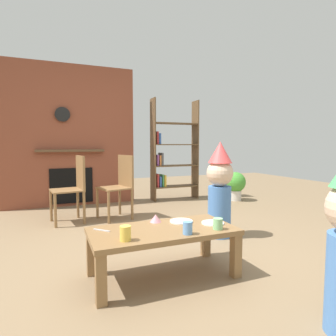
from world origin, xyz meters
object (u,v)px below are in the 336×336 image
Objects in this scene: dining_chair_middle at (120,182)px; child_in_pink at (220,187)px; paper_plate_rear at (181,221)px; bookshelf at (171,155)px; dining_chair_left at (74,185)px; birthday_cake_slice at (156,218)px; paper_plate_front at (213,223)px; coffee_table at (163,236)px; paper_cup_near_right at (125,233)px; paper_cup_near_left at (188,228)px; paper_cup_center at (218,224)px; potted_plant_tall at (236,184)px.

child_in_pink is at bearing 108.57° from dining_chair_middle.
dining_chair_middle is at bearing 93.60° from paper_plate_rear.
dining_chair_middle is (-1.22, -1.00, -0.34)m from bookshelf.
paper_plate_rear is 0.18× the size of child_in_pink.
birthday_cake_slice is at bearing 99.20° from dining_chair_left.
bookshelf is at bearing 64.42° from birthday_cake_slice.
birthday_cake_slice is 0.09× the size of child_in_pink.
coffee_table is at bearing 175.98° from paper_plate_front.
paper_cup_near_right is 0.55× the size of paper_plate_front.
coffee_table is at bearing -151.11° from paper_plate_rear.
dining_chair_left reaches higher than paper_plate_rear.
dining_chair_middle is (0.63, -0.03, 0.00)m from dining_chair_left.
paper_plate_front is 0.17× the size of child_in_pink.
paper_plate_front is 0.49m from birthday_cake_slice.
paper_cup_near_left is at bearing -107.05° from paper_plate_rear.
coffee_table is 1.05× the size of child_in_pink.
paper_cup_near_right reaches higher than coffee_table.
coffee_table is 1.27× the size of dining_chair_middle.
dining_chair_left is 1.00× the size of dining_chair_middle.
paper_cup_near_right is 0.74m from paper_cup_center.
coffee_table is 1.95m from dining_chair_middle.
dining_chair_left is at bearing -18.65° from dining_chair_middle.
dining_chair_left and dining_chair_middle have the same top height.
paper_cup_near_right is 2.14m from dining_chair_left.
paper_cup_center reaches higher than paper_plate_front.
paper_cup_near_left is (-1.20, -3.13, -0.41)m from bookshelf.
child_in_pink is 1.52m from dining_chair_middle.
potted_plant_tall is (1.44, 1.69, -0.26)m from child_in_pink.
birthday_cake_slice is 0.19× the size of potted_plant_tall.
coffee_table is at bearing -0.00° from child_in_pink.
paper_plate_front is at bearing -28.91° from birthday_cake_slice.
paper_cup_near_left is 0.27m from paper_cup_center.
coffee_table is 1.27× the size of dining_chair_left.
birthday_cake_slice is 1.73m from dining_chair_middle.
child_in_pink is 1.21× the size of dining_chair_left.
dining_chair_left is (-0.92, 2.15, 0.08)m from paper_cup_center.
child_in_pink reaches higher than paper_cup_center.
paper_cup_near_right reaches higher than paper_plate_rear.
paper_cup_near_left reaches higher than coffee_table.
child_in_pink reaches higher than paper_cup_near_left.
paper_plate_front and paper_plate_rear have the same top height.
paper_plate_front is 0.27m from paper_plate_rear.
dining_chair_middle is (-0.34, 1.97, 0.12)m from paper_plate_front.
child_in_pink is 1.97m from dining_chair_left.
paper_plate_rear is at bearing -22.56° from birthday_cake_slice.
birthday_cake_slice is (-0.38, 0.39, -0.01)m from paper_cup_center.
bookshelf is at bearing 61.77° from paper_cup_near_right.
dining_chair_middle reaches higher than paper_cup_center.
bookshelf is 1.33m from potted_plant_tall.
birthday_cake_slice is (0.36, 0.37, -0.02)m from paper_cup_near_right.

